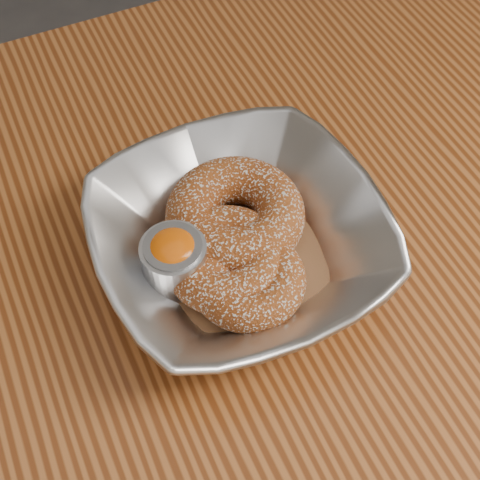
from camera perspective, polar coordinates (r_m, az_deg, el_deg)
name	(u,v)px	position (r m, az deg, el deg)	size (l,w,h in m)	color
table	(332,313)	(0.66, 7.90, -6.16)	(1.20, 0.80, 0.75)	brown
serving_bowl	(240,241)	(0.54, 0.00, -0.08)	(0.23, 0.23, 0.06)	#B9BBC0
parchment	(240,254)	(0.56, 0.00, -1.24)	(0.14, 0.14, 0.00)	brown
donut_back	(235,215)	(0.55, -0.41, 2.17)	(0.12, 0.12, 0.04)	#924318
donut_front	(248,279)	(0.52, 0.70, -3.39)	(0.09, 0.09, 0.03)	#924318
donut_extra	(226,259)	(0.53, -1.22, -1.64)	(0.10, 0.10, 0.04)	#924318
ramekin	(174,259)	(0.53, -5.62, -1.65)	(0.05, 0.05, 0.05)	#B9BBC0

